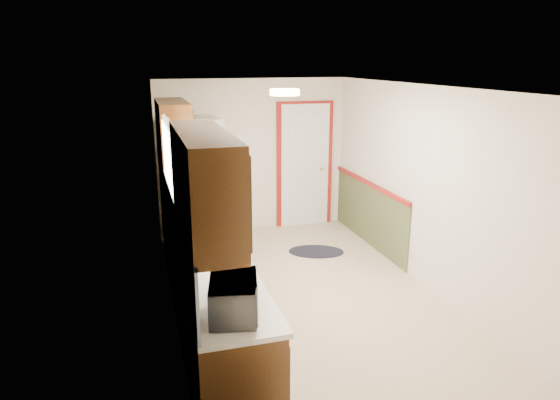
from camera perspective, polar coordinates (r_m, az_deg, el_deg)
room_shell at (r=5.58m, az=2.87°, el=0.40°), size 3.20×5.20×2.52m
kitchen_run at (r=5.17m, az=-9.23°, el=-5.64°), size 0.63×4.00×2.20m
back_wall_trim at (r=8.00m, az=4.38°, el=2.84°), size 1.12×2.30×2.08m
ceiling_fixture at (r=5.10m, az=0.54°, el=12.21°), size 0.30×0.30×0.06m
microwave at (r=3.55m, az=-5.33°, el=-10.65°), size 0.36×0.53×0.33m
refrigerator at (r=7.33m, az=-9.93°, el=1.87°), size 0.87×0.83×1.89m
rug at (r=7.25m, az=4.16°, el=-5.88°), size 0.92×0.75×0.01m
cooktop at (r=6.12m, az=-10.15°, el=-0.85°), size 0.51×0.61×0.02m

